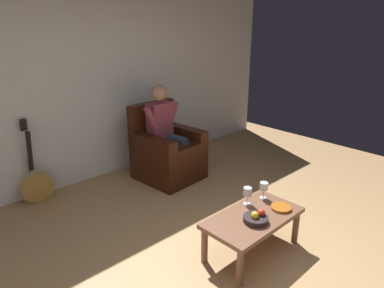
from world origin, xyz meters
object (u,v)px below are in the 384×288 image
object	(u,v)px
wine_glass_near	(264,187)
decorative_dish	(281,208)
coffee_table	(253,222)
fruit_bowl	(256,218)
wine_glass_far	(247,193)
person_seated	(166,129)
armchair	(167,153)
guitar	(37,184)

from	to	relation	value
wine_glass_near	decorative_dish	distance (m)	0.27
coffee_table	fruit_bowl	bearing A→B (deg)	51.07
wine_glass_far	decorative_dish	xyz separation A→B (m)	(-0.16, 0.28, -0.11)
person_seated	wine_glass_near	bearing A→B (deg)	80.75
armchair	decorative_dish	world-z (taller)	armchair
coffee_table	wine_glass_near	size ratio (longest dim) A/B	5.54
armchair	fruit_bowl	bearing A→B (deg)	69.72
person_seated	decorative_dish	bearing A→B (deg)	79.93
wine_glass_far	fruit_bowl	bearing A→B (deg)	53.37
armchair	wine_glass_far	xyz separation A→B (m)	(0.35, 1.67, 0.16)
fruit_bowl	guitar	bearing A→B (deg)	-66.77
coffee_table	wine_glass_far	world-z (taller)	wine_glass_far
wine_glass_near	wine_glass_far	bearing A→B (deg)	-9.94
guitar	decorative_dish	xyz separation A→B (m)	(-1.40, 2.46, 0.18)
guitar	armchair	bearing A→B (deg)	162.01
fruit_bowl	wine_glass_near	bearing A→B (deg)	-151.72
armchair	wine_glass_near	world-z (taller)	armchair
decorative_dish	coffee_table	bearing A→B (deg)	-19.01
decorative_dish	wine_glass_near	bearing A→B (deg)	-101.17
person_seated	fruit_bowl	xyz separation A→B (m)	(0.54, 1.93, -0.27)
person_seated	decorative_dish	world-z (taller)	person_seated
coffee_table	fruit_bowl	distance (m)	0.13
armchair	fruit_bowl	world-z (taller)	armchair
wine_glass_near	decorative_dish	size ratio (longest dim) A/B	0.89
wine_glass_near	decorative_dish	bearing A→B (deg)	78.83
guitar	wine_glass_near	world-z (taller)	guitar
person_seated	wine_glass_far	world-z (taller)	person_seated
person_seated	fruit_bowl	bearing A→B (deg)	69.81
wine_glass_far	person_seated	bearing A→B (deg)	-101.83
guitar	wine_glass_far	bearing A→B (deg)	119.44
person_seated	decorative_dish	size ratio (longest dim) A/B	6.61
guitar	decorative_dish	size ratio (longest dim) A/B	5.25
decorative_dish	person_seated	bearing A→B (deg)	-95.47
wine_glass_near	armchair	bearing A→B (deg)	-94.71
person_seated	coffee_table	world-z (taller)	person_seated
wine_glass_near	fruit_bowl	world-z (taller)	wine_glass_near
wine_glass_near	fruit_bowl	distance (m)	0.46
armchair	decorative_dish	bearing A→B (deg)	79.88
fruit_bowl	decorative_dish	world-z (taller)	fruit_bowl
wine_glass_near	coffee_table	bearing A→B (deg)	22.58
person_seated	coffee_table	bearing A→B (deg)	70.92
person_seated	fruit_bowl	world-z (taller)	person_seated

